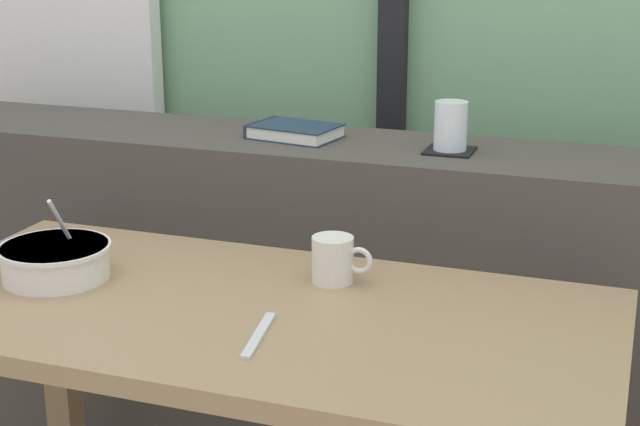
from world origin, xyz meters
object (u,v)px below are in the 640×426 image
(breakfast_table, at_px, (251,366))
(closed_book, at_px, (294,131))
(soup_bowl, at_px, (56,261))
(fork_utensil, at_px, (259,335))
(coaster_square, at_px, (450,151))
(ceramic_mug, at_px, (334,259))
(juice_glass, at_px, (451,128))

(breakfast_table, bearing_deg, closed_book, 103.35)
(soup_bowl, bearing_deg, fork_utensil, -14.49)
(coaster_square, height_order, ceramic_mug, coaster_square)
(juice_glass, bearing_deg, breakfast_table, -111.68)
(juice_glass, distance_m, ceramic_mug, 0.45)
(coaster_square, bearing_deg, ceramic_mug, -107.26)
(closed_book, height_order, fork_utensil, closed_book)
(juice_glass, height_order, fork_utensil, juice_glass)
(soup_bowl, height_order, ceramic_mug, soup_bowl)
(closed_book, distance_m, ceramic_mug, 0.49)
(breakfast_table, bearing_deg, ceramic_mug, 58.54)
(fork_utensil, bearing_deg, closed_book, 97.37)
(coaster_square, bearing_deg, soup_bowl, -138.10)
(juice_glass, height_order, ceramic_mug, juice_glass)
(juice_glass, distance_m, fork_utensil, 0.71)
(fork_utensil, height_order, ceramic_mug, ceramic_mug)
(closed_book, xyz_separation_m, ceramic_mug, (0.23, -0.41, -0.14))
(coaster_square, relative_size, closed_book, 0.48)
(juice_glass, relative_size, closed_book, 0.49)
(closed_book, relative_size, fork_utensil, 1.23)
(breakfast_table, height_order, soup_bowl, soup_bowl)
(coaster_square, relative_size, soup_bowl, 0.49)
(closed_book, relative_size, ceramic_mug, 1.85)
(coaster_square, height_order, juice_glass, juice_glass)
(breakfast_table, xyz_separation_m, ceramic_mug, (0.10, 0.16, 0.15))
(juice_glass, distance_m, closed_book, 0.36)
(ceramic_mug, bearing_deg, soup_bowl, -162.71)
(ceramic_mug, bearing_deg, closed_book, 119.54)
(coaster_square, distance_m, fork_utensil, 0.70)
(breakfast_table, relative_size, coaster_square, 12.43)
(closed_book, height_order, soup_bowl, closed_book)
(breakfast_table, relative_size, ceramic_mug, 11.00)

